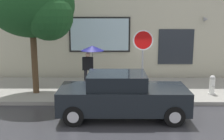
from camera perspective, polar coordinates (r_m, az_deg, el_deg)
name	(u,v)px	position (r m, az deg, el deg)	size (l,w,h in m)	color
ground_plane	(132,115)	(9.52, 4.10, -9.30)	(60.00, 60.00, 0.00)	#333338
sidewalk	(128,89)	(12.34, 3.21, -4.01)	(20.00, 4.00, 0.15)	gray
building_facade	(126,11)	(14.39, 2.85, 11.96)	(20.00, 0.67, 7.00)	beige
parked_car	(122,96)	(9.15, 2.05, -5.31)	(4.16, 1.80, 1.49)	black
fire_hydrant	(212,85)	(11.99, 19.85, -2.90)	(0.30, 0.44, 0.78)	white
pedestrian_with_umbrella	(91,54)	(12.10, -4.33, 3.27)	(1.01, 1.01, 1.87)	black
street_tree	(35,7)	(11.44, -15.55, 12.26)	(3.39, 2.88, 4.83)	#4C3823
stop_sign	(143,51)	(10.48, 6.35, 3.97)	(0.76, 0.10, 2.64)	gray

